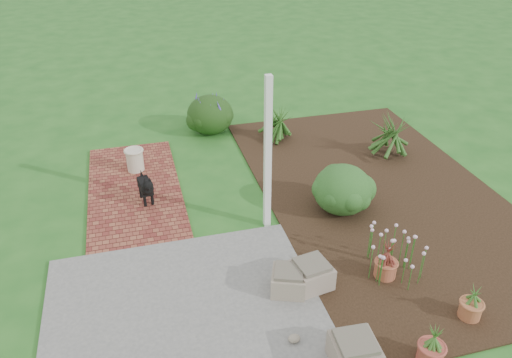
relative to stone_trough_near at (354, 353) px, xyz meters
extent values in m
plane|color=#1F581B|center=(-0.48, 2.79, -0.21)|extent=(80.00, 80.00, 0.00)
cube|color=#60615E|center=(-1.73, 1.04, -0.19)|extent=(3.50, 3.50, 0.04)
cube|color=maroon|center=(-2.18, 4.54, -0.19)|extent=(1.60, 3.50, 0.04)
cube|color=black|center=(2.02, 3.29, -0.19)|extent=(4.00, 7.00, 0.03)
cube|color=white|center=(-0.18, 2.89, 1.04)|extent=(0.10, 0.10, 2.50)
cube|color=gray|center=(0.00, 0.00, 0.00)|extent=(0.52, 0.52, 0.33)
cube|color=gray|center=(0.00, 1.36, -0.01)|extent=(0.55, 0.55, 0.32)
cube|color=#786C59|center=(-0.33, 1.33, -0.02)|extent=(0.57, 0.57, 0.30)
cube|color=black|center=(-1.99, 4.05, 0.13)|extent=(0.25, 0.44, 0.18)
cylinder|color=black|center=(-2.03, 3.89, -0.06)|extent=(0.05, 0.05, 0.21)
cylinder|color=black|center=(-1.91, 3.91, -0.06)|extent=(0.05, 0.05, 0.21)
cylinder|color=black|center=(-2.08, 4.19, -0.06)|extent=(0.05, 0.05, 0.21)
cylinder|color=black|center=(-1.96, 4.21, -0.06)|extent=(0.05, 0.05, 0.21)
sphere|color=black|center=(-1.95, 3.80, 0.28)|extent=(0.17, 0.17, 0.17)
cone|color=black|center=(-2.03, 4.27, 0.26)|extent=(0.09, 0.14, 0.15)
cylinder|color=beige|center=(-2.11, 5.21, 0.04)|extent=(0.38, 0.38, 0.42)
ellipsoid|color=#133F14|center=(1.13, 2.96, 0.24)|extent=(1.03, 1.03, 0.82)
cylinder|color=#A65638|center=(1.06, 1.26, -0.05)|extent=(0.36, 0.36, 0.24)
cylinder|color=#A45C37|center=(1.72, 0.30, -0.06)|extent=(0.30, 0.30, 0.23)
cylinder|color=#9C4034|center=(0.86, -0.19, -0.05)|extent=(0.38, 0.38, 0.25)
ellipsoid|color=black|center=(-0.40, 6.62, 0.22)|extent=(1.32, 1.32, 0.86)
camera|label=1|loc=(-2.05, -3.40, 4.50)|focal=35.00mm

